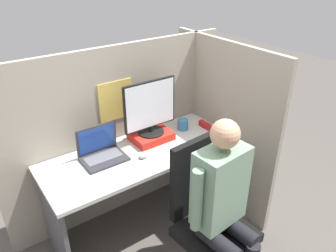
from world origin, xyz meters
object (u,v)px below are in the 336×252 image
laptop (102,153)px  carrot_toy (186,149)px  person (224,202)px  paper_box (151,136)px  monitor (150,108)px  office_chair (207,213)px  stapler (206,126)px  coffee_mug (183,124)px

laptop → carrot_toy: 0.65m
laptop → person: size_ratio=0.25×
person → paper_box: bearing=86.9°
monitor → office_chair: size_ratio=0.45×
stapler → coffee_mug: bearing=147.8°
carrot_toy → coffee_mug: coffee_mug is taller
monitor → carrot_toy: 0.43m
paper_box → carrot_toy: bearing=-68.4°
coffee_mug → office_chair: bearing=-115.9°
monitor → coffee_mug: (0.33, -0.02, -0.24)m
person → coffee_mug: (0.37, 0.91, 0.05)m
office_chair → person: person is taller
paper_box → carrot_toy: 0.34m
stapler → coffee_mug: size_ratio=1.68×
paper_box → carrot_toy: (0.12, -0.31, -0.01)m
laptop → stapler: laptop is taller
person → coffee_mug: size_ratio=13.65×
laptop → coffee_mug: size_ratio=3.39×
laptop → carrot_toy: (0.58, -0.29, -0.03)m
paper_box → carrot_toy: paper_box is taller
stapler → paper_box: bearing=165.9°
stapler → carrot_toy: stapler is taller
office_chair → monitor: bearing=87.3°
stapler → carrot_toy: size_ratio=1.33×
laptop → paper_box: bearing=3.4°
monitor → person: size_ratio=0.36×
laptop → coffee_mug: bearing=0.9°
monitor → office_chair: 0.92m
paper_box → monitor: size_ratio=0.70×
carrot_toy → monitor: bearing=111.4°
office_chair → person: (-0.01, -0.16, 0.22)m
stapler → person: bearing=-124.7°
paper_box → office_chair: 0.80m
laptop → coffee_mug: laptop is taller
coffee_mug → person: bearing=-112.4°
stapler → carrot_toy: (-0.38, -0.19, -0.01)m
office_chair → person: size_ratio=0.80×
paper_box → person: 0.92m
carrot_toy → person: size_ratio=0.09×
stapler → laptop: bearing=174.1°
laptop → stapler: bearing=-5.9°
laptop → person: 0.99m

